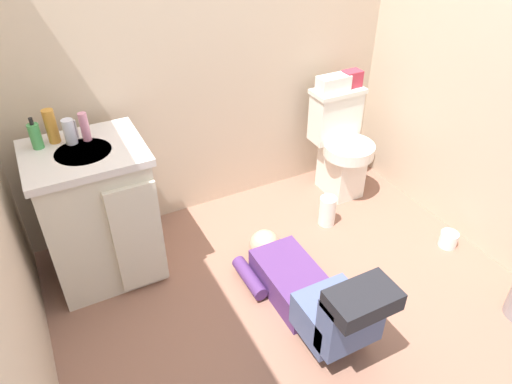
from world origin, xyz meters
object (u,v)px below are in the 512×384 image
object	(u,v)px
paper_towel_roll	(327,211)
tissue_box	(333,83)
bottle_pink	(85,127)
toilet_paper_roll	(448,239)
bottle_clear	(69,132)
person_plumber	(311,292)
soap_dispenser	(35,136)
vanity_cabinet	(99,213)
bottle_amber	(51,126)
toilet	(340,145)
faucet	(75,129)
toiletry_bag	(352,79)

from	to	relation	value
paper_towel_roll	tissue_box	bearing A→B (deg)	58.12
bottle_pink	toilet_paper_roll	bearing A→B (deg)	-24.51
bottle_clear	person_plumber	bearing A→B (deg)	-46.43
soap_dispenser	bottle_clear	size ratio (longest dim) A/B	1.26
person_plumber	bottle_clear	size ratio (longest dim) A/B	8.08
person_plumber	paper_towel_roll	size ratio (longest dim) A/B	5.15
vanity_cabinet	bottle_amber	world-z (taller)	bottle_amber
toilet	vanity_cabinet	size ratio (longest dim) A/B	0.91
toilet_paper_roll	toilet	bearing A→B (deg)	106.60
bottle_amber	paper_towel_roll	world-z (taller)	bottle_amber
faucet	bottle_pink	bearing A→B (deg)	-48.00
toilet_paper_roll	faucet	bearing A→B (deg)	154.78
bottle_pink	toiletry_bag	bearing A→B (deg)	2.67
vanity_cabinet	tissue_box	size ratio (longest dim) A/B	3.73
vanity_cabinet	bottle_pink	xyz separation A→B (m)	(0.04, 0.10, 0.48)
toiletry_bag	soap_dispenser	world-z (taller)	soap_dispenser
bottle_clear	paper_towel_roll	bearing A→B (deg)	-13.02
vanity_cabinet	toilet_paper_roll	xyz separation A→B (m)	(1.95, -0.77, -0.37)
person_plumber	tissue_box	world-z (taller)	tissue_box
vanity_cabinet	toiletry_bag	size ratio (longest dim) A/B	6.61
faucet	bottle_pink	distance (m)	0.07
person_plumber	paper_towel_roll	distance (m)	0.81
bottle_amber	bottle_clear	distance (m)	0.10
person_plumber	tissue_box	bearing A→B (deg)	52.43
paper_towel_roll	person_plumber	bearing A→B (deg)	-130.96
person_plumber	toilet_paper_roll	size ratio (longest dim) A/B	9.68
person_plumber	toiletry_bag	world-z (taller)	toiletry_bag
tissue_box	toiletry_bag	size ratio (longest dim) A/B	1.77
vanity_cabinet	paper_towel_roll	bearing A→B (deg)	-9.48
toiletry_bag	toilet_paper_roll	size ratio (longest dim) A/B	1.13
vanity_cabinet	bottle_pink	bearing A→B (deg)	66.61
bottle_clear	soap_dispenser	bearing A→B (deg)	169.82
toilet	bottle_amber	size ratio (longest dim) A/B	4.21
tissue_box	bottle_pink	distance (m)	1.61
toilet	bottle_amber	xyz separation A→B (m)	(-1.80, 0.06, 0.54)
person_plumber	toiletry_bag	distance (m)	1.52
toiletry_bag	toilet_paper_roll	xyz separation A→B (m)	(0.15, -0.95, -0.76)
toilet	faucet	xyz separation A→B (m)	(-1.69, 0.06, 0.50)
person_plumber	toiletry_bag	size ratio (longest dim) A/B	8.59
person_plumber	soap_dispenser	distance (m)	1.60
bottle_amber	toilet_paper_roll	world-z (taller)	bottle_amber
toilet	person_plumber	bearing A→B (deg)	-131.75
toiletry_bag	vanity_cabinet	bearing A→B (deg)	-174.34
tissue_box	paper_towel_roll	distance (m)	0.85
toiletry_bag	soap_dispenser	xyz separation A→B (m)	(-1.99, -0.05, 0.08)
vanity_cabinet	faucet	size ratio (longest dim) A/B	8.20
toilet	bottle_clear	xyz separation A→B (m)	(-1.73, 0.01, 0.52)
toilet_paper_roll	vanity_cabinet	bearing A→B (deg)	158.36
tissue_box	toilet	bearing A→B (deg)	-63.57
vanity_cabinet	person_plumber	distance (m)	1.23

